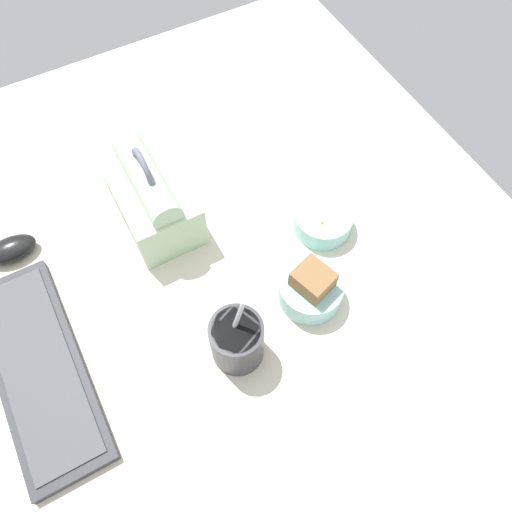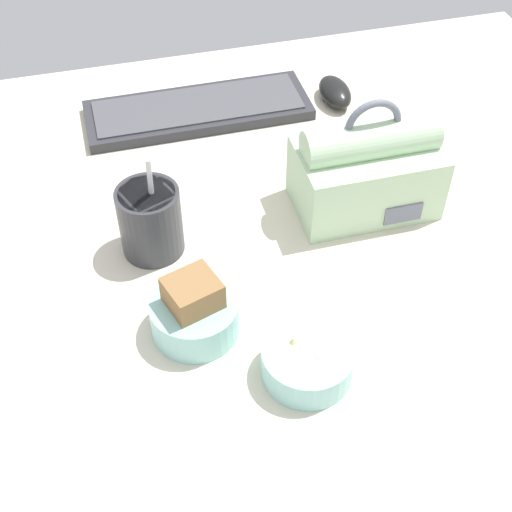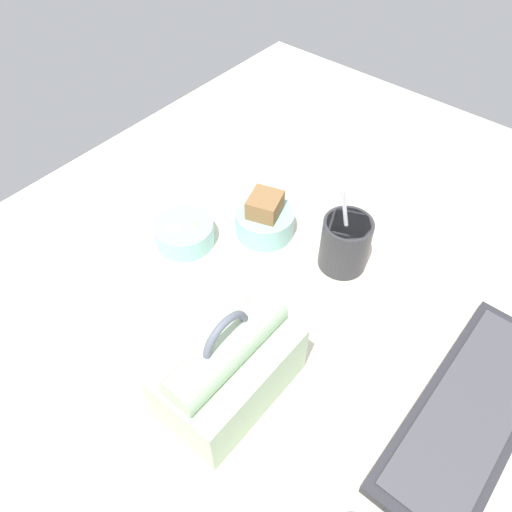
# 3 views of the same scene
# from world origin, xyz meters

# --- Properties ---
(desk_surface) EXTENTS (1.40, 1.10, 0.02)m
(desk_surface) POSITION_xyz_m (0.00, 0.00, 0.01)
(desk_surface) COLOR beige
(desk_surface) RESTS_ON ground
(keyboard) EXTENTS (0.37, 0.13, 0.02)m
(keyboard) POSITION_xyz_m (0.02, 0.35, 0.03)
(keyboard) COLOR #2D2D33
(keyboard) RESTS_ON desk_surface
(lunch_bag) EXTENTS (0.20, 0.12, 0.18)m
(lunch_bag) POSITION_xyz_m (0.21, 0.07, 0.08)
(lunch_bag) COLOR #B7D6AD
(lunch_bag) RESTS_ON desk_surface
(soup_cup) EXTENTS (0.08, 0.08, 0.17)m
(soup_cup) POSITION_xyz_m (-0.10, 0.06, 0.07)
(soup_cup) COLOR #333338
(soup_cup) RESTS_ON desk_surface
(bento_bowl_sandwich) EXTENTS (0.11, 0.11, 0.09)m
(bento_bowl_sandwich) POSITION_xyz_m (-0.07, -0.09, 0.05)
(bento_bowl_sandwich) COLOR #93D1CC
(bento_bowl_sandwich) RESTS_ON desk_surface
(bento_bowl_snacks) EXTENTS (0.11, 0.11, 0.05)m
(bento_bowl_snacks) POSITION_xyz_m (0.04, -0.19, 0.04)
(bento_bowl_snacks) COLOR #93D1CC
(bento_bowl_snacks) RESTS_ON desk_surface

